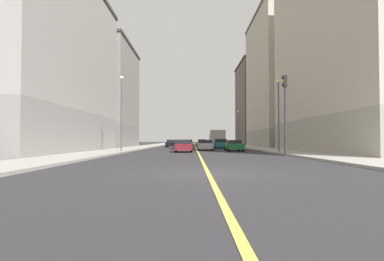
# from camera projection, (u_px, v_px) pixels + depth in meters

# --- Properties ---
(ground_plane) EXTENTS (400.00, 400.00, 0.00)m
(ground_plane) POSITION_uv_depth(u_px,v_px,m) (207.00, 173.00, 12.56)
(ground_plane) COLOR #2B2A2E
(ground_plane) RESTS_ON ground
(sidewalk_left) EXTENTS (3.89, 168.00, 0.15)m
(sidewalk_left) POSITION_uv_depth(u_px,v_px,m) (242.00, 146.00, 61.56)
(sidewalk_left) COLOR #9E9B93
(sidewalk_left) RESTS_ON ground
(sidewalk_right) EXTENTS (3.89, 168.00, 0.15)m
(sidewalk_right) POSITION_uv_depth(u_px,v_px,m) (146.00, 146.00, 61.51)
(sidewalk_right) COLOR #9E9B93
(sidewalk_right) RESTS_ON ground
(lane_center_stripe) EXTENTS (0.16, 154.00, 0.01)m
(lane_center_stripe) POSITION_uv_depth(u_px,v_px,m) (194.00, 147.00, 61.53)
(lane_center_stripe) COLOR #E5D14C
(lane_center_stripe) RESTS_ON ground
(building_left_near) EXTENTS (10.09, 25.74, 23.89)m
(building_left_near) POSITION_uv_depth(u_px,v_px,m) (353.00, 35.00, 33.13)
(building_left_near) COLOR #9D9688
(building_left_near) RESTS_ON ground
(building_left_mid) EXTENTS (10.09, 20.90, 24.32)m
(building_left_mid) POSITION_uv_depth(u_px,v_px,m) (281.00, 80.00, 59.72)
(building_left_mid) COLOR #9D9688
(building_left_mid) RESTS_ON ground
(building_left_far) EXTENTS (10.09, 16.76, 19.90)m
(building_left_far) POSITION_uv_depth(u_px,v_px,m) (259.00, 104.00, 79.54)
(building_left_far) COLOR brown
(building_left_far) RESTS_ON ground
(building_right_corner) EXTENTS (10.09, 25.06, 18.08)m
(building_right_corner) POSITION_uv_depth(u_px,v_px,m) (36.00, 61.00, 32.20)
(building_right_corner) COLOR gray
(building_right_corner) RESTS_ON ground
(building_right_midblock) EXTENTS (10.09, 17.34, 17.38)m
(building_right_midblock) POSITION_uv_depth(u_px,v_px,m) (101.00, 96.00, 55.53)
(building_right_midblock) COLOR slate
(building_right_midblock) RESTS_ON ground
(traffic_light_left_near) EXTENTS (0.40, 0.32, 6.33)m
(traffic_light_left_near) POSITION_uv_depth(u_px,v_px,m) (284.00, 104.00, 25.59)
(traffic_light_left_near) COLOR #2D2D2D
(traffic_light_left_near) RESTS_ON ground
(street_lamp_left_near) EXTENTS (0.36, 0.36, 6.94)m
(street_lamp_left_near) POSITION_uv_depth(u_px,v_px,m) (278.00, 108.00, 31.31)
(street_lamp_left_near) COLOR #4C4C51
(street_lamp_left_near) RESTS_ON ground
(street_lamp_right_near) EXTENTS (0.36, 0.36, 7.55)m
(street_lamp_right_near) POSITION_uv_depth(u_px,v_px,m) (121.00, 106.00, 32.69)
(street_lamp_right_near) COLOR #4C4C51
(street_lamp_right_near) RESTS_ON ground
(street_lamp_left_far) EXTENTS (0.36, 0.36, 6.41)m
(street_lamp_left_far) POSITION_uv_depth(u_px,v_px,m) (237.00, 124.00, 58.91)
(street_lamp_left_far) COLOR #4C4C51
(street_lamp_left_far) RESTS_ON ground
(car_maroon) EXTENTS (1.84, 4.11, 1.30)m
(car_maroon) POSITION_uv_depth(u_px,v_px,m) (183.00, 146.00, 34.05)
(car_maroon) COLOR maroon
(car_maroon) RESTS_ON ground
(car_green) EXTENTS (1.85, 4.41, 1.26)m
(car_green) POSITION_uv_depth(u_px,v_px,m) (233.00, 146.00, 37.29)
(car_green) COLOR #1E6B38
(car_green) RESTS_ON ground
(car_red) EXTENTS (1.88, 4.18, 1.38)m
(car_red) POSITION_uv_depth(u_px,v_px,m) (201.00, 143.00, 67.66)
(car_red) COLOR red
(car_red) RESTS_ON ground
(car_teal) EXTENTS (1.96, 4.05, 1.42)m
(car_teal) POSITION_uv_depth(u_px,v_px,m) (220.00, 144.00, 49.24)
(car_teal) COLOR #196670
(car_teal) RESTS_ON ground
(car_black) EXTENTS (1.99, 4.29, 1.31)m
(car_black) POSITION_uv_depth(u_px,v_px,m) (171.00, 143.00, 57.50)
(car_black) COLOR black
(car_black) RESTS_ON ground
(car_yellow) EXTENTS (2.00, 4.55, 1.34)m
(car_yellow) POSITION_uv_depth(u_px,v_px,m) (187.00, 143.00, 72.99)
(car_yellow) COLOR gold
(car_yellow) RESTS_ON ground
(car_silver) EXTENTS (2.02, 4.31, 1.27)m
(car_silver) POSITION_uv_depth(u_px,v_px,m) (205.00, 145.00, 40.38)
(car_silver) COLOR silver
(car_silver) RESTS_ON ground
(box_truck) EXTENTS (2.42, 7.17, 2.93)m
(box_truck) POSITION_uv_depth(u_px,v_px,m) (216.00, 138.00, 57.13)
(box_truck) COLOR maroon
(box_truck) RESTS_ON ground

